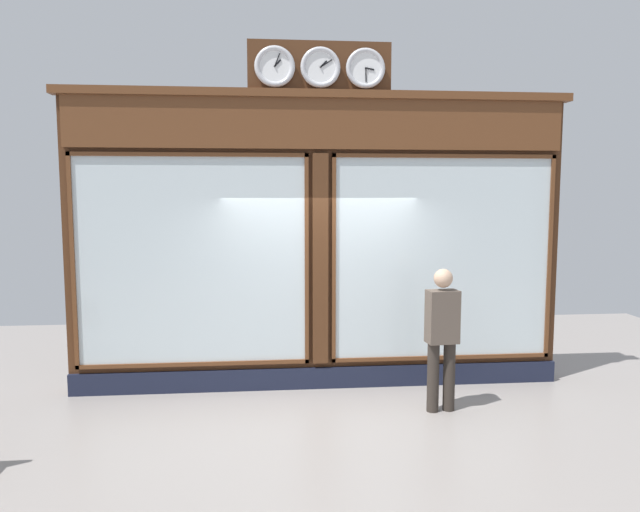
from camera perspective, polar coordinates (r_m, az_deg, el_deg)
ground_plane at (r=5.39m, az=3.03°, el=-22.18°), size 14.00×14.00×0.00m
shop_facade at (r=7.68m, az=-0.09°, el=1.62°), size 6.53×0.42×4.45m
pedestrian at (r=7.04m, az=11.76°, el=-7.37°), size 0.38×0.26×1.69m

